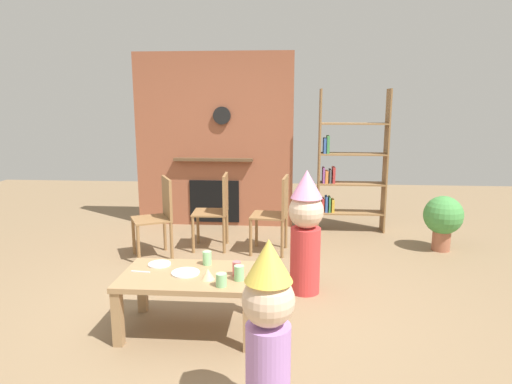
{
  "coord_description": "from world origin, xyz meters",
  "views": [
    {
      "loc": [
        0.46,
        -3.62,
        1.71
      ],
      "look_at": [
        0.15,
        0.4,
        0.91
      ],
      "focal_mm": 31.36,
      "sensor_mm": 36.0,
      "label": 1
    }
  ],
  "objects_px": {
    "paper_cup_far_left": "(237,269)",
    "paper_plate_rear": "(160,264)",
    "bookshelf": "(346,168)",
    "paper_cup_center": "(239,273)",
    "paper_plate_front": "(186,273)",
    "child_in_pink": "(306,229)",
    "paper_cup_near_right": "(207,258)",
    "dining_chair_right": "(277,210)",
    "coffee_table": "(190,283)",
    "dining_chair_middle": "(218,207)",
    "child_with_cone_hat": "(268,326)",
    "birthday_cake_slice": "(208,274)",
    "potted_plant_tall": "(443,218)",
    "dining_chair_left": "(159,212)",
    "paper_cup_near_left": "(221,280)"
  },
  "relations": [
    {
      "from": "paper_cup_far_left",
      "to": "paper_plate_rear",
      "type": "height_order",
      "value": "paper_cup_far_left"
    },
    {
      "from": "bookshelf",
      "to": "paper_cup_center",
      "type": "height_order",
      "value": "bookshelf"
    },
    {
      "from": "paper_plate_front",
      "to": "child_in_pink",
      "type": "bearing_deg",
      "value": 39.72
    },
    {
      "from": "paper_cup_near_right",
      "to": "paper_cup_center",
      "type": "relative_size",
      "value": 1.0
    },
    {
      "from": "paper_plate_front",
      "to": "dining_chair_right",
      "type": "distance_m",
      "value": 1.97
    },
    {
      "from": "coffee_table",
      "to": "paper_cup_far_left",
      "type": "relative_size",
      "value": 9.5
    },
    {
      "from": "coffee_table",
      "to": "paper_plate_rear",
      "type": "height_order",
      "value": "paper_plate_rear"
    },
    {
      "from": "child_in_pink",
      "to": "paper_cup_center",
      "type": "bearing_deg",
      "value": 18.85
    },
    {
      "from": "dining_chair_middle",
      "to": "coffee_table",
      "type": "bearing_deg",
      "value": 90.29
    },
    {
      "from": "paper_plate_rear",
      "to": "child_in_pink",
      "type": "height_order",
      "value": "child_in_pink"
    },
    {
      "from": "coffee_table",
      "to": "child_with_cone_hat",
      "type": "bearing_deg",
      "value": -55.79
    },
    {
      "from": "child_in_pink",
      "to": "paper_plate_front",
      "type": "bearing_deg",
      "value": -1.14
    },
    {
      "from": "paper_plate_rear",
      "to": "birthday_cake_slice",
      "type": "relative_size",
      "value": 1.79
    },
    {
      "from": "dining_chair_middle",
      "to": "bookshelf",
      "type": "bearing_deg",
      "value": -152.99
    },
    {
      "from": "paper_cup_center",
      "to": "paper_plate_front",
      "type": "bearing_deg",
      "value": 166.8
    },
    {
      "from": "birthday_cake_slice",
      "to": "child_in_pink",
      "type": "xyz_separation_m",
      "value": [
        0.74,
        0.87,
        0.11
      ]
    },
    {
      "from": "child_with_cone_hat",
      "to": "potted_plant_tall",
      "type": "bearing_deg",
      "value": -66.37
    },
    {
      "from": "bookshelf",
      "to": "birthday_cake_slice",
      "type": "distance_m",
      "value": 3.29
    },
    {
      "from": "dining_chair_left",
      "to": "dining_chair_middle",
      "type": "height_order",
      "value": "same"
    },
    {
      "from": "paper_plate_front",
      "to": "dining_chair_left",
      "type": "xyz_separation_m",
      "value": [
        -0.68,
        1.64,
        0.05
      ]
    },
    {
      "from": "child_with_cone_hat",
      "to": "dining_chair_middle",
      "type": "bearing_deg",
      "value": -19.92
    },
    {
      "from": "paper_cup_center",
      "to": "paper_cup_near_left",
      "type": "bearing_deg",
      "value": -133.02
    },
    {
      "from": "bookshelf",
      "to": "dining_chair_right",
      "type": "relative_size",
      "value": 2.11
    },
    {
      "from": "bookshelf",
      "to": "paper_cup_center",
      "type": "bearing_deg",
      "value": -110.5
    },
    {
      "from": "paper_cup_near_right",
      "to": "paper_cup_far_left",
      "type": "xyz_separation_m",
      "value": [
        0.26,
        -0.21,
        -0.0
      ]
    },
    {
      "from": "paper_cup_far_left",
      "to": "potted_plant_tall",
      "type": "height_order",
      "value": "potted_plant_tall"
    },
    {
      "from": "bookshelf",
      "to": "dining_chair_middle",
      "type": "xyz_separation_m",
      "value": [
        -1.6,
        -0.91,
        -0.35
      ]
    },
    {
      "from": "paper_cup_far_left",
      "to": "child_with_cone_hat",
      "type": "height_order",
      "value": "child_with_cone_hat"
    },
    {
      "from": "bookshelf",
      "to": "coffee_table",
      "type": "bearing_deg",
      "value": -117.48
    },
    {
      "from": "paper_plate_front",
      "to": "child_in_pink",
      "type": "xyz_separation_m",
      "value": [
        0.93,
        0.77,
        0.14
      ]
    },
    {
      "from": "paper_cup_near_right",
      "to": "potted_plant_tall",
      "type": "height_order",
      "value": "potted_plant_tall"
    },
    {
      "from": "paper_cup_near_left",
      "to": "paper_cup_near_right",
      "type": "distance_m",
      "value": 0.45
    },
    {
      "from": "paper_cup_near_right",
      "to": "paper_plate_rear",
      "type": "relative_size",
      "value": 0.61
    },
    {
      "from": "child_with_cone_hat",
      "to": "paper_cup_far_left",
      "type": "bearing_deg",
      "value": -17.46
    },
    {
      "from": "paper_plate_front",
      "to": "paper_cup_near_right",
      "type": "bearing_deg",
      "value": 57.13
    },
    {
      "from": "paper_cup_center",
      "to": "dining_chair_left",
      "type": "bearing_deg",
      "value": 122.32
    },
    {
      "from": "dining_chair_middle",
      "to": "potted_plant_tall",
      "type": "relative_size",
      "value": 1.38
    },
    {
      "from": "paper_cup_far_left",
      "to": "paper_cup_center",
      "type": "bearing_deg",
      "value": -72.13
    },
    {
      "from": "paper_cup_near_left",
      "to": "child_in_pink",
      "type": "relative_size",
      "value": 0.08
    },
    {
      "from": "coffee_table",
      "to": "paper_plate_front",
      "type": "distance_m",
      "value": 0.09
    },
    {
      "from": "dining_chair_left",
      "to": "potted_plant_tall",
      "type": "relative_size",
      "value": 1.38
    },
    {
      "from": "paper_cup_near_left",
      "to": "paper_cup_center",
      "type": "height_order",
      "value": "paper_cup_center"
    },
    {
      "from": "paper_cup_near_right",
      "to": "birthday_cake_slice",
      "type": "relative_size",
      "value": 1.09
    },
    {
      "from": "dining_chair_right",
      "to": "potted_plant_tall",
      "type": "bearing_deg",
      "value": -167.22
    },
    {
      "from": "paper_cup_near_left",
      "to": "child_with_cone_hat",
      "type": "xyz_separation_m",
      "value": [
        0.36,
        -0.72,
        0.05
      ]
    },
    {
      "from": "coffee_table",
      "to": "dining_chair_right",
      "type": "xyz_separation_m",
      "value": [
        0.6,
        1.87,
        0.13
      ]
    },
    {
      "from": "paper_cup_far_left",
      "to": "dining_chair_right",
      "type": "relative_size",
      "value": 0.12
    },
    {
      "from": "bookshelf",
      "to": "dining_chair_left",
      "type": "height_order",
      "value": "bookshelf"
    },
    {
      "from": "birthday_cake_slice",
      "to": "paper_cup_near_right",
      "type": "bearing_deg",
      "value": 101.19
    },
    {
      "from": "child_with_cone_hat",
      "to": "dining_chair_middle",
      "type": "relative_size",
      "value": 1.14
    }
  ]
}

